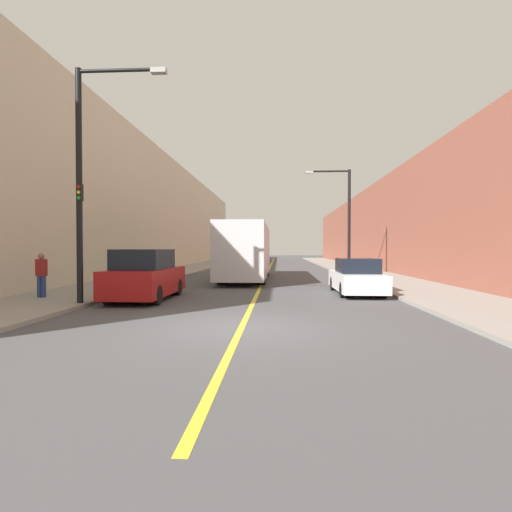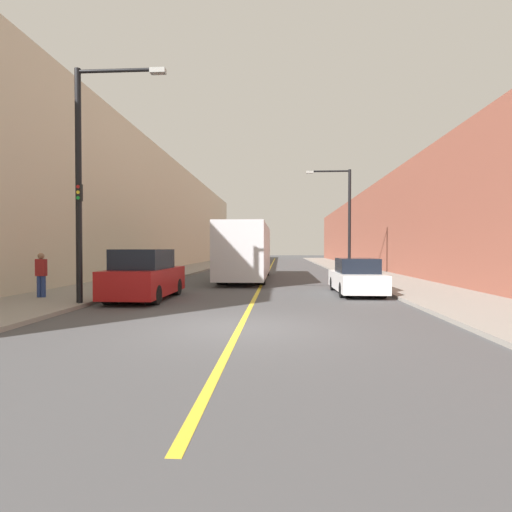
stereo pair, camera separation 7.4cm
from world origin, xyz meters
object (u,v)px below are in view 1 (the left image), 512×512
at_px(parked_suv_left, 145,276).
at_px(car_right_near, 356,278).
at_px(traffic_light, 80,238).
at_px(pedestrian, 41,274).
at_px(bus, 247,251).
at_px(street_lamp_left, 87,168).
at_px(street_lamp_right, 345,214).

height_order(parked_suv_left, car_right_near, parked_suv_left).
relative_size(traffic_light, pedestrian, 2.39).
relative_size(bus, pedestrian, 6.99).
xyz_separation_m(traffic_light, pedestrian, (-2.23, 1.46, -1.29)).
distance_m(street_lamp_left, street_lamp_right, 18.11).
relative_size(bus, parked_suv_left, 2.53).
distance_m(bus, car_right_near, 9.35).
bearing_deg(parked_suv_left, traffic_light, -126.71).
distance_m(bus, street_lamp_right, 7.45).
height_order(parked_suv_left, street_lamp_left, street_lamp_left).
xyz_separation_m(bus, street_lamp_left, (-4.30, -11.81, 2.80)).
height_order(bus, street_lamp_left, street_lamp_left).
bearing_deg(pedestrian, traffic_light, -33.28).
bearing_deg(bus, car_right_near, -55.43).
xyz_separation_m(parked_suv_left, car_right_near, (8.27, 2.33, -0.19)).
relative_size(parked_suv_left, car_right_near, 1.00).
relative_size(car_right_near, street_lamp_left, 0.59).
distance_m(street_lamp_right, pedestrian, 18.97).
relative_size(street_lamp_left, traffic_light, 1.98).
xyz_separation_m(bus, street_lamp_right, (6.46, 2.75, 2.51)).
bearing_deg(bus, traffic_light, -110.53).
distance_m(bus, pedestrian, 12.48).
relative_size(bus, traffic_light, 2.93).
bearing_deg(street_lamp_right, bus, -156.96).
height_order(street_lamp_left, traffic_light, street_lamp_left).
distance_m(car_right_near, traffic_light, 10.78).
bearing_deg(parked_suv_left, street_lamp_right, 53.37).
height_order(car_right_near, pedestrian, pedestrian).
bearing_deg(car_right_near, traffic_light, -156.11).
bearing_deg(street_lamp_right, street_lamp_left, -126.46).
xyz_separation_m(car_right_near, pedestrian, (-11.98, -2.85, 0.29)).
bearing_deg(car_right_near, bus, 124.57).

